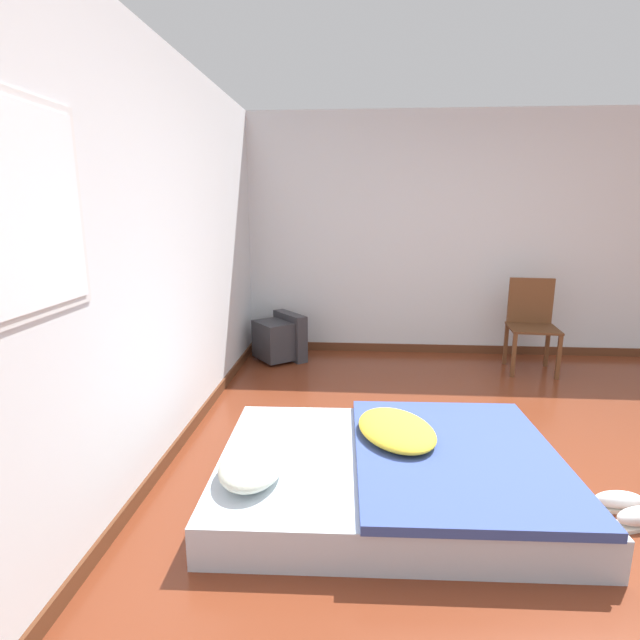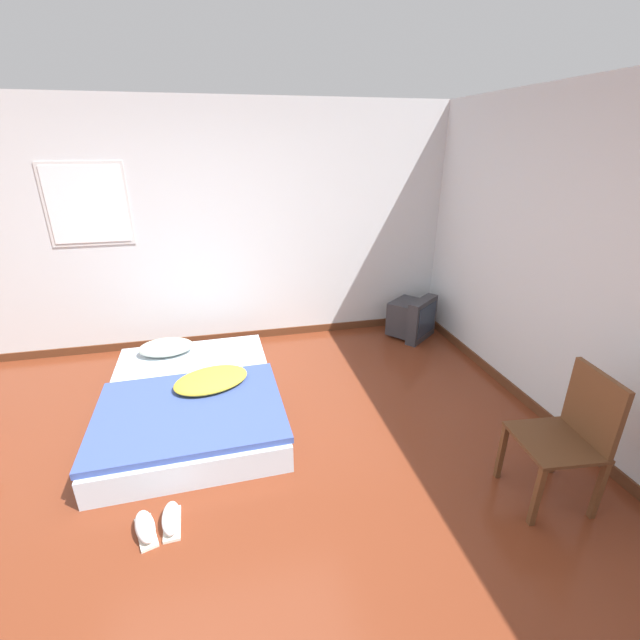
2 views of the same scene
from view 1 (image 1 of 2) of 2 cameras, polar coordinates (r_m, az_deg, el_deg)
The scene contains 7 objects.
ground_plane at distance 3.42m, azimuth 26.57°, elevation -16.67°, with size 20.00×20.00×0.00m, color maroon.
wall_back at distance 3.01m, azimuth -19.83°, elevation 5.96°, with size 7.95×0.08×2.60m.
wall_right at distance 5.70m, azimuth 17.28°, elevation 8.98°, with size 0.08×7.32×2.60m.
mattress_bed at distance 3.01m, azimuth 8.34°, elevation -16.61°, with size 1.46×1.98×0.36m.
crt_tv at distance 5.35m, azimuth -4.58°, elevation -2.10°, with size 0.63×0.62×0.50m.
wooden_chair at distance 5.42m, azimuth 23.01°, elevation 0.27°, with size 0.50×0.50×0.91m.
sneaker_pair at distance 3.25m, azimuth 31.80°, elevation -17.88°, with size 0.30×0.30×0.10m.
Camera 1 is at (-2.74, 1.27, 1.61)m, focal length 28.00 mm.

